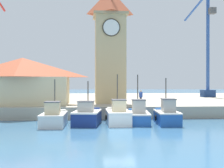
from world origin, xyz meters
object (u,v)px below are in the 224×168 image
object	(u,v)px
fishing_boat_mid_left	(138,116)
clock_tower	(110,43)
warehouse_left	(22,81)
fishing_boat_left_outer	(87,116)
port_crane_far	(207,58)
dock_worker_near_tower	(141,97)
fishing_boat_far_left	(54,117)
fishing_boat_left_inner	(118,115)
fishing_boat_center	(167,115)

from	to	relation	value
fishing_boat_mid_left	clock_tower	size ratio (longest dim) A/B	0.31
warehouse_left	clock_tower	bearing A→B (deg)	12.59
fishing_boat_left_outer	warehouse_left	distance (m)	10.94
port_crane_far	dock_worker_near_tower	bearing A→B (deg)	-127.88
fishing_boat_far_left	clock_tower	size ratio (longest dim) A/B	0.30
fishing_boat_left_inner	fishing_boat_center	bearing A→B (deg)	-6.07
port_crane_far	clock_tower	bearing A→B (deg)	-140.95
fishing_boat_center	port_crane_far	world-z (taller)	port_crane_far
fishing_boat_left_inner	port_crane_far	bearing A→B (deg)	53.76
port_crane_far	fishing_boat_mid_left	bearing A→B (deg)	-123.44
fishing_boat_center	dock_worker_near_tower	bearing A→B (deg)	103.40
dock_worker_near_tower	port_crane_far	bearing A→B (deg)	52.12
fishing_boat_left_outer	warehouse_left	xyz separation A→B (m)	(-7.06, 7.74, 3.14)
fishing_boat_far_left	port_crane_far	size ratio (longest dim) A/B	0.26
dock_worker_near_tower	fishing_boat_center	bearing A→B (deg)	-76.60
fishing_boat_left_outer	dock_worker_near_tower	distance (m)	7.89
clock_tower	fishing_boat_left_outer	bearing A→B (deg)	-105.54
fishing_boat_left_outer	clock_tower	size ratio (longest dim) A/B	0.30
fishing_boat_left_inner	clock_tower	world-z (taller)	clock_tower
fishing_boat_left_outer	port_crane_far	size ratio (longest dim) A/B	0.25
fishing_boat_left_inner	port_crane_far	xyz separation A→B (m)	(17.62, 24.04, 7.13)
clock_tower	dock_worker_near_tower	xyz separation A→B (m)	(2.90, -4.61, -6.31)
fishing_boat_far_left	port_crane_far	bearing A→B (deg)	46.99
fishing_boat_mid_left	warehouse_left	bearing A→B (deg)	147.12
port_crane_far	fishing_boat_left_inner	bearing A→B (deg)	-126.24
fishing_boat_far_left	fishing_boat_left_outer	xyz separation A→B (m)	(2.79, 0.61, 0.03)
fishing_boat_left_inner	fishing_boat_mid_left	xyz separation A→B (m)	(1.81, 0.10, -0.05)
fishing_boat_far_left	warehouse_left	bearing A→B (deg)	117.07
fishing_boat_mid_left	fishing_boat_far_left	bearing A→B (deg)	-173.33
fishing_boat_center	port_crane_far	distance (m)	28.79
fishing_boat_left_outer	fishing_boat_far_left	bearing A→B (deg)	-167.74
fishing_boat_center	clock_tower	world-z (taller)	clock_tower
fishing_boat_left_outer	dock_worker_near_tower	xyz separation A→B (m)	(5.66, 5.32, 1.34)
fishing_boat_far_left	fishing_boat_left_inner	world-z (taller)	fishing_boat_left_inner
fishing_boat_left_outer	fishing_boat_center	size ratio (longest dim) A/B	1.02
fishing_boat_mid_left	fishing_boat_center	bearing A→B (deg)	-12.58
fishing_boat_center	port_crane_far	bearing A→B (deg)	61.43
fishing_boat_far_left	fishing_boat_mid_left	xyz separation A→B (m)	(7.32, 0.86, 0.01)
fishing_boat_mid_left	fishing_boat_left_inner	bearing A→B (deg)	-176.94
clock_tower	dock_worker_near_tower	distance (m)	8.34
fishing_boat_left_inner	fishing_boat_mid_left	size ratio (longest dim) A/B	1.00
fishing_boat_far_left	warehouse_left	distance (m)	9.90
fishing_boat_far_left	fishing_boat_mid_left	size ratio (longest dim) A/B	0.97
fishing_boat_left_inner	dock_worker_near_tower	xyz separation A→B (m)	(2.94, 5.17, 1.32)
fishing_boat_left_inner	dock_worker_near_tower	size ratio (longest dim) A/B	2.91
fishing_boat_left_outer	fishing_boat_center	distance (m)	7.01
fishing_boat_left_outer	port_crane_far	xyz separation A→B (m)	(20.34, 24.20, 7.16)
fishing_boat_far_left	clock_tower	bearing A→B (deg)	62.21
fishing_boat_left_outer	port_crane_far	world-z (taller)	port_crane_far
port_crane_far	warehouse_left	bearing A→B (deg)	-149.02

